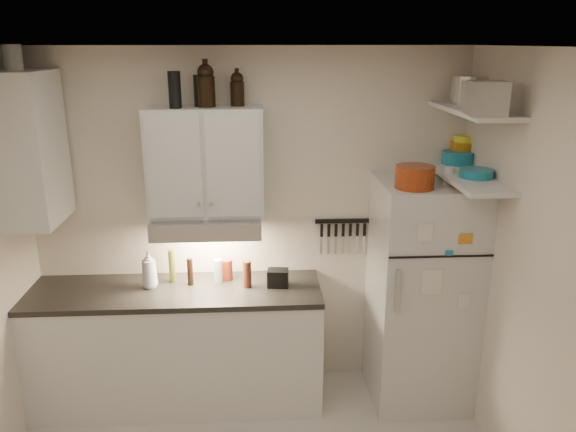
{
  "coord_description": "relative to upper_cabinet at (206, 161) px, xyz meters",
  "views": [
    {
      "loc": [
        0.05,
        -2.54,
        2.63
      ],
      "look_at": [
        0.25,
        0.9,
        1.55
      ],
      "focal_mm": 35.0,
      "sensor_mm": 36.0,
      "label": 1
    }
  ],
  "objects": [
    {
      "name": "ceiling",
      "position": [
        0.3,
        -1.33,
        0.78
      ],
      "size": [
        3.2,
        3.0,
        0.02
      ],
      "primitive_type": "cube",
      "color": "silver",
      "rests_on": "ground"
    },
    {
      "name": "back_wall",
      "position": [
        0.3,
        0.18,
        -0.53
      ],
      "size": [
        3.2,
        0.02,
        2.6
      ],
      "primitive_type": "cube",
      "color": "beige",
      "rests_on": "ground"
    },
    {
      "name": "right_wall",
      "position": [
        1.91,
        -1.33,
        -0.53
      ],
      "size": [
        0.02,
        3.0,
        2.6
      ],
      "primitive_type": "cube",
      "color": "beige",
      "rests_on": "ground"
    },
    {
      "name": "base_cabinet",
      "position": [
        -0.25,
        -0.14,
        -1.39
      ],
      "size": [
        2.1,
        0.6,
        0.88
      ],
      "primitive_type": "cube",
      "color": "silver",
      "rests_on": "floor"
    },
    {
      "name": "countertop",
      "position": [
        -0.25,
        -0.14,
        -0.93
      ],
      "size": [
        2.1,
        0.62,
        0.04
      ],
      "primitive_type": "cube",
      "color": "black",
      "rests_on": "base_cabinet"
    },
    {
      "name": "upper_cabinet",
      "position": [
        0.0,
        0.0,
        0.0
      ],
      "size": [
        0.8,
        0.33,
        0.75
      ],
      "primitive_type": "cube",
      "color": "silver",
      "rests_on": "back_wall"
    },
    {
      "name": "side_cabinet",
      "position": [
        -1.14,
        -0.14,
        0.12
      ],
      "size": [
        0.33,
        0.55,
        1.0
      ],
      "primitive_type": "cube",
      "color": "silver",
      "rests_on": "left_wall"
    },
    {
      "name": "range_hood",
      "position": [
        0.0,
        -0.06,
        -0.44
      ],
      "size": [
        0.76,
        0.46,
        0.12
      ],
      "primitive_type": "cube",
      "color": "silver",
      "rests_on": "back_wall"
    },
    {
      "name": "fridge",
      "position": [
        1.55,
        -0.18,
        -0.98
      ],
      "size": [
        0.7,
        0.68,
        1.7
      ],
      "primitive_type": "cube",
      "color": "silver",
      "rests_on": "floor"
    },
    {
      "name": "shelf_hi",
      "position": [
        1.75,
        -0.31,
        0.38
      ],
      "size": [
        0.3,
        0.95,
        0.03
      ],
      "primitive_type": "cube",
      "color": "silver",
      "rests_on": "right_wall"
    },
    {
      "name": "shelf_lo",
      "position": [
        1.75,
        -0.31,
        -0.07
      ],
      "size": [
        0.3,
        0.95,
        0.03
      ],
      "primitive_type": "cube",
      "color": "silver",
      "rests_on": "right_wall"
    },
    {
      "name": "knife_strip",
      "position": [
        1.0,
        0.15,
        -0.51
      ],
      "size": [
        0.42,
        0.02,
        0.03
      ],
      "primitive_type": "cube",
      "color": "black",
      "rests_on": "back_wall"
    },
    {
      "name": "dutch_oven",
      "position": [
        1.39,
        -0.34,
        -0.05
      ],
      "size": [
        0.28,
        0.28,
        0.15
      ],
      "primitive_type": "cylinder",
      "rotation": [
        0.0,
        0.0,
        0.07
      ],
      "color": "maroon",
      "rests_on": "fridge"
    },
    {
      "name": "book_stack",
      "position": [
        1.76,
        -0.42,
        -0.09
      ],
      "size": [
        0.2,
        0.24,
        0.07
      ],
      "primitive_type": "cube",
      "rotation": [
        0.0,
        0.0,
        0.1
      ],
      "color": "orange",
      "rests_on": "fridge"
    },
    {
      "name": "spice_jar",
      "position": [
        1.65,
        -0.24,
        -0.07
      ],
      "size": [
        0.09,
        0.09,
        0.11
      ],
      "primitive_type": "cylinder",
      "rotation": [
        0.0,
        0.0,
        -0.35
      ],
      "color": "silver",
      "rests_on": "fridge"
    },
    {
      "name": "stock_pot",
      "position": [
        1.82,
        -0.04,
        0.48
      ],
      "size": [
        0.34,
        0.34,
        0.19
      ],
      "primitive_type": "cylinder",
      "rotation": [
        0.0,
        0.0,
        0.37
      ],
      "color": "silver",
      "rests_on": "shelf_hi"
    },
    {
      "name": "tin_a",
      "position": [
        1.76,
        -0.37,
        0.48
      ],
      "size": [
        0.21,
        0.2,
        0.17
      ],
      "primitive_type": "cube",
      "rotation": [
        0.0,
        0.0,
        0.25
      ],
      "color": "#AAAAAD",
      "rests_on": "shelf_hi"
    },
    {
      "name": "tin_b",
      "position": [
        1.68,
        -0.69,
        0.49
      ],
      "size": [
        0.21,
        0.21,
        0.2
      ],
      "primitive_type": "cube",
      "rotation": [
        0.0,
        0.0,
        -0.1
      ],
      "color": "#AAAAAD",
      "rests_on": "shelf_hi"
    },
    {
      "name": "bowl_teal",
      "position": [
        1.81,
        0.04,
        -0.0
      ],
      "size": [
        0.23,
        0.23,
        0.09
      ],
      "primitive_type": "cylinder",
      "color": "teal",
      "rests_on": "shelf_lo"
    },
    {
      "name": "bowl_orange",
      "position": [
        1.87,
        0.12,
        0.07
      ],
      "size": [
        0.18,
        0.18,
        0.05
      ],
      "primitive_type": "cylinder",
      "color": "#BE7611",
      "rests_on": "bowl_teal"
    },
    {
      "name": "bowl_yellow",
      "position": [
        1.87,
        0.12,
        0.12
      ],
      "size": [
        0.14,
        0.14,
        0.05
      ],
      "primitive_type": "cylinder",
      "color": "yellow",
      "rests_on": "bowl_orange"
    },
    {
      "name": "plates",
      "position": [
        1.79,
        -0.38,
        -0.02
      ],
      "size": [
        0.26,
        0.26,
        0.05
      ],
      "primitive_type": "cylinder",
      "rotation": [
        0.0,
        0.0,
        0.2
      ],
      "color": "teal",
      "rests_on": "shelf_lo"
    },
    {
      "name": "growler_a",
      "position": [
        0.02,
        -0.0,
        0.52
      ],
      "size": [
        0.16,
        0.16,
        0.29
      ],
      "primitive_type": null,
      "rotation": [
        0.0,
        0.0,
        0.36
      ],
      "color": "black",
      "rests_on": "upper_cabinet"
    },
    {
      "name": "growler_b",
      "position": [
        0.23,
        0.05,
        0.49
      ],
      "size": [
        0.12,
        0.12,
        0.23
      ],
      "primitive_type": null,
      "rotation": [
        0.0,
        0.0,
        -0.27
      ],
      "color": "black",
      "rests_on": "upper_cabinet"
    },
    {
      "name": "thermos_a",
      "position": [
        -0.03,
        0.03,
        0.48
      ],
      "size": [
        0.09,
        0.09,
        0.21
      ],
      "primitive_type": "cylinder",
      "rotation": [
        0.0,
        0.0,
        -0.29
      ],
      "color": "black",
      "rests_on": "upper_cabinet"
    },
    {
      "name": "thermos_b",
      "position": [
        -0.18,
        -0.07,
        0.5
      ],
      "size": [
        0.1,
        0.1,
        0.24
      ],
      "primitive_type": "cylinder",
      "rotation": [
        0.0,
        0.0,
        -0.27
      ],
      "color": "black",
      "rests_on": "upper_cabinet"
    },
    {
      "name": "side_jar",
      "position": [
        -1.18,
        -0.1,
        0.7
      ],
      "size": [
        0.13,
        0.13,
        0.16
      ],
      "primitive_type": "cylinder",
      "rotation": [
        0.0,
        0.0,
        -0.06
      ],
      "color": "silver",
      "rests_on": "side_cabinet"
    },
    {
      "name": "soap_bottle",
      "position": [
        -0.43,
        -0.1,
        -0.74
      ],
      "size": [
        0.15,
        0.15,
        0.32
      ],
      "primitive_type": "imported",
      "rotation": [
        0.0,
        0.0,
        0.26
      ],
      "color": "silver",
      "rests_on": "countertop"
    },
    {
      "name": "pepper_mill",
      "position": [
        0.27,
        -0.13,
        -0.81
      ],
      "size": [
        0.08,
        0.08,
        0.2
      ],
      "primitive_type": "cylinder",
      "rotation": [
        0.0,
        0.0,
        -0.3
      ],
      "color": "#602C1C",
      "rests_on": "countertop"
    },
    {
      "name": "oil_bottle",
      "position": [
        -0.28,
        -0.01,
        -0.78
      ],
      "size": [
        0.06,
        0.06,
        0.25
      ],
      "primitive_type": "cylinder",
      "rotation": [
        0.0,
        0.0,
        -0.17
      ],
      "color": "#4F5B16",
      "rests_on": "countertop"
    },
    {
      "name": "vinegar_bottle",
      "position": [
        -0.14,
        -0.07,
        -0.8
      ],
      "size": [
        0.04,
        0.04,
        0.21
      ],
      "primitive_type": "cylinder",
      "rotation": [
        0.0,
        0.0,
        0.02
      ],
      "color": "black",
      "rests_on": "countertop"
    },
    {
      "name": "clear_bottle",
      "position": [
        0.06,
        -0.04,
        -0.82
      ],
      "size": [
        0.07,
        0.07,
        0.18
      ],
      "primitive_type": "cylinder",
      "rotation": [
        0.0,
        0.0,
        -0.21
      ],
      "color": "silver",
      "rests_on": "countertop"
    },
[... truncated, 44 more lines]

